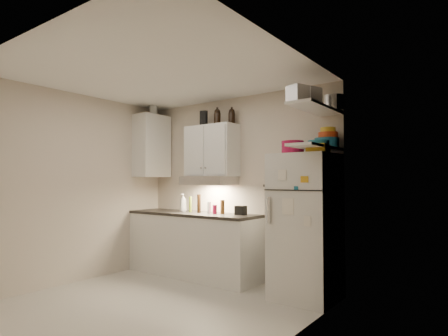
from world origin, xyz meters
The scene contains 36 objects.
floor centered at (0.00, 0.00, -0.01)m, with size 3.20×3.00×0.02m, color beige.
ceiling centered at (0.00, 0.00, 2.61)m, with size 3.20×3.00×0.02m, color white.
back_wall centered at (0.00, 1.51, 1.30)m, with size 3.20×0.02×2.60m, color beige.
left_wall centered at (-1.61, 0.00, 1.30)m, with size 0.02×3.00×2.60m, color beige.
right_wall centered at (1.61, 0.00, 1.30)m, with size 0.02×3.00×2.60m, color beige.
base_cabinet centered at (-0.55, 1.20, 0.44)m, with size 2.10×0.60×0.88m, color white.
countertop centered at (-0.55, 1.20, 0.90)m, with size 2.10×0.62×0.04m, color black.
upper_cabinet centered at (-0.30, 1.33, 1.83)m, with size 0.80×0.33×0.75m, color white.
side_cabinet centered at (-1.44, 1.20, 1.95)m, with size 0.33×0.55×1.00m, color white.
range_hood centered at (-0.30, 1.27, 1.39)m, with size 0.76×0.46×0.12m, color silver.
fridge centered at (1.25, 1.16, 0.85)m, with size 0.70×0.68×1.70m, color silver.
shelf_hi centered at (1.45, 1.02, 2.20)m, with size 0.30×0.95×0.03m, color white.
shelf_lo centered at (1.45, 1.02, 1.76)m, with size 0.30×0.95×0.03m, color white.
knife_strip centered at (0.70, 1.49, 1.32)m, with size 0.42×0.02×0.03m, color black.
dutch_oven centered at (1.15, 1.03, 1.78)m, with size 0.26×0.26×0.15m, color #AA1342.
book_stack centered at (1.49, 0.99, 1.74)m, with size 0.21×0.26×0.09m, color gold.
spice_jar centered at (1.24, 1.06, 1.75)m, with size 0.06×0.06×0.09m, color silver.
stock_pot centered at (1.53, 1.38, 2.31)m, with size 0.26×0.26×0.18m, color silver.
tin_a centered at (1.38, 1.00, 2.32)m, with size 0.22×0.20×0.22m, color #AAAAAD.
tin_b centered at (1.38, 0.70, 2.31)m, with size 0.18×0.18×0.18m, color #AAAAAD.
bowl_teal centered at (1.46, 1.32, 1.83)m, with size 0.29×0.29×0.11m, color #16607E.
bowl_orange centered at (1.47, 1.33, 1.92)m, with size 0.23×0.23×0.07m, color red.
bowl_yellow centered at (1.47, 1.33, 1.99)m, with size 0.18×0.18×0.06m, color gold.
plates centered at (1.48, 1.01, 1.80)m, with size 0.23×0.23×0.06m, color #16607E.
growler_a centered at (-0.17, 1.30, 2.32)m, with size 0.10×0.10×0.23m, color black, non-canonical shape.
growler_b centered at (0.02, 1.40, 2.31)m, with size 0.10×0.10×0.23m, color black, non-canonical shape.
thermos_a centered at (-0.42, 1.33, 2.32)m, with size 0.08×0.08×0.23m, color black.
thermos_b centered at (-0.47, 1.32, 2.32)m, with size 0.08×0.08×0.23m, color black.
side_jar centered at (-1.37, 1.17, 2.53)m, with size 0.12×0.12×0.16m, color silver.
soap_bottle centered at (-0.76, 1.22, 1.07)m, with size 0.12×0.12×0.30m, color white.
pepper_mill centered at (-0.06, 1.28, 1.02)m, with size 0.06×0.06×0.20m, color brown.
oil_bottle centered at (-0.63, 1.24, 1.04)m, with size 0.04×0.04×0.23m, color #5C6E1B.
vinegar_bottle centered at (-0.44, 1.21, 1.05)m, with size 0.06×0.06×0.27m, color black.
clear_bottle centered at (-0.25, 1.21, 1.01)m, with size 0.06×0.06×0.17m, color silver.
red_jar centered at (-0.14, 1.21, 0.98)m, with size 0.06×0.06×0.13m, color #AA1342.
caddy centered at (0.24, 1.30, 0.98)m, with size 0.15×0.10×0.12m, color black.
Camera 1 is at (3.12, -2.95, 1.38)m, focal length 30.00 mm.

